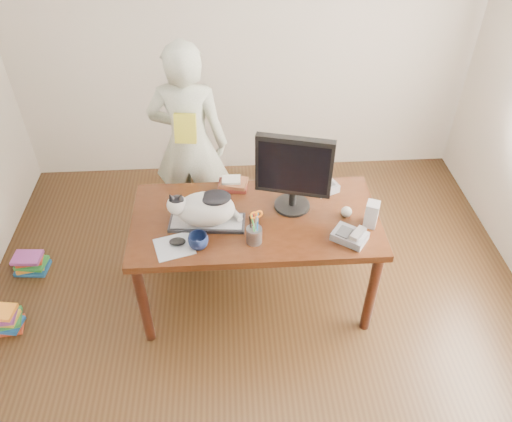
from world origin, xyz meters
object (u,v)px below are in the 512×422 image
Objects in this scene: mouse at (177,242)px; book_pile_a at (3,320)px; desk at (255,226)px; speaker at (372,214)px; book_stack at (233,184)px; coffee_mug at (198,241)px; book_pile_b at (31,263)px; calculator at (323,184)px; pen_cup at (254,233)px; keyboard at (207,222)px; baseball at (346,212)px; monitor at (294,170)px; person at (189,144)px; cat at (203,208)px; phone at (350,236)px.

book_pile_a is at bearing 163.08° from mouse.
desk is 0.60m from mouse.
book_pile_a is at bearing -154.35° from speaker.
book_stack reaches higher than book_pile_a.
coffee_mug is at bearing -149.17° from speaker.
book_pile_b is at bearing -167.10° from speaker.
speaker is 0.79× the size of book_stack.
coffee_mug is 0.49× the size of calculator.
pen_cup is 1.94m from book_pile_b.
keyboard is at bearing -106.13° from book_stack.
desk is at bearing 170.61° from baseball.
book_stack is at bearing -0.82° from book_pile_b.
book_pile_a is (-1.44, -0.16, -0.68)m from keyboard.
desk is 2.94× the size of monitor.
person is at bearing 71.91° from mouse.
coffee_mug is 1.65m from book_pile_b.
book_pile_b is at bearing 169.30° from cat.
coffee_mug is 1.00m from calculator.
book_pile_a is (-1.39, 0.05, -0.71)m from coffee_mug.
book_stack is at bearing 101.92° from pen_cup.
cat is 0.61m from monitor.
speaker is 0.47m from calculator.
keyboard is 2.03× the size of pen_cup.
speaker is at bearing 149.19° from person.
book_pile_a is (-2.47, -0.09, -0.75)m from speaker.
baseball is 2.44m from book_pile_b.
book_pile_a is (-1.61, -0.53, -0.70)m from book_stack.
cat is 0.87× the size of monitor.
book_pile_b is at bearing 161.46° from pen_cup.
calculator is at bearing 23.67° from desk.
person reaches higher than mouse.
cat is 0.86m from person.
coffee_mug is at bearing -143.36° from phone.
coffee_mug reaches higher than calculator.
mouse is 1.10m from calculator.
keyboard is 0.86m from person.
monitor is (0.57, 0.12, 0.17)m from cat.
pen_cup is 1.11m from person.
pen_cup is at bearing -16.56° from mouse.
mouse is at bearing -127.84° from cat.
pen_cup is 0.47m from mouse.
speaker is (1.05, -0.07, -0.05)m from cat.
baseball is at bearing -9.08° from book_pile_b.
baseball reaches higher than calculator.
monitor reaches higher than mouse.
book_stack is 1.74m from book_pile_b.
desk is 0.45m from cat.
desk is 0.62m from baseball.
book_pile_a is at bearing -144.91° from phone.
mouse is at bearing -24.69° from book_pile_b.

